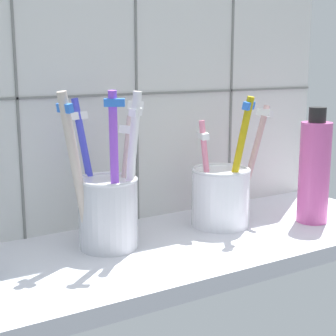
% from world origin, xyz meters
% --- Properties ---
extents(counter_slab, '(0.64, 0.22, 0.02)m').
position_xyz_m(counter_slab, '(0.00, 0.00, 0.01)').
color(counter_slab, silver).
rests_on(counter_slab, ground).
extents(tile_wall_back, '(0.64, 0.02, 0.45)m').
position_xyz_m(tile_wall_back, '(-0.00, 0.12, 0.22)').
color(tile_wall_back, silver).
rests_on(tile_wall_back, ground).
extents(toothbrush_cup_left, '(0.12, 0.10, 0.19)m').
position_xyz_m(toothbrush_cup_left, '(-0.08, 0.03, 0.07)').
color(toothbrush_cup_left, silver).
rests_on(toothbrush_cup_left, counter_slab).
extents(toothbrush_cup_right, '(0.12, 0.08, 0.18)m').
position_xyz_m(toothbrush_cup_right, '(0.08, 0.03, 0.06)').
color(toothbrush_cup_right, white).
rests_on(toothbrush_cup_right, counter_slab).
extents(soap_bottle, '(0.04, 0.04, 0.16)m').
position_xyz_m(soap_bottle, '(0.20, -0.03, 0.09)').
color(soap_bottle, '#D458A4').
rests_on(soap_bottle, counter_slab).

